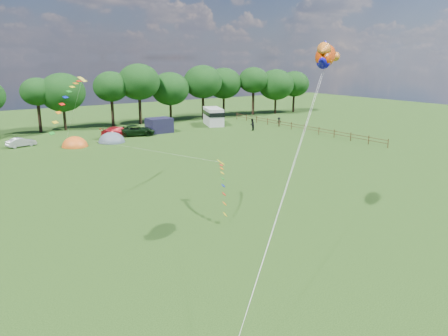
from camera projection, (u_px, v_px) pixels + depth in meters
ground_plane at (306, 269)px, 23.84m from camera, size 180.00×180.00×0.00m
tree_line at (86, 89)px, 69.33m from camera, size 102.98×10.98×10.27m
fence at (298, 126)px, 68.75m from camera, size 0.12×33.12×1.20m
car_b at (21, 142)px, 56.31m from camera, size 3.58×2.01×1.19m
car_c at (119, 132)px, 63.21m from camera, size 5.48×3.33×1.53m
car_d at (136, 130)px, 64.29m from camera, size 6.27×4.14×1.57m
campervan_d at (213, 116)px, 74.44m from camera, size 4.46×6.45×2.91m
tent_orange at (75, 146)px, 56.62m from camera, size 3.33×3.65×2.61m
tent_greyblue at (112, 142)px, 59.59m from camera, size 3.62×3.97×2.70m
awning_navy at (159, 125)px, 66.98m from camera, size 3.64×2.98×2.24m
fish_kite at (325, 55)px, 26.05m from camera, size 3.41×2.88×1.91m
streamer_kite_b at (70, 95)px, 33.58m from camera, size 4.37×4.80×3.84m
streamer_kite_c at (222, 178)px, 32.74m from camera, size 3.06×4.98×2.80m
walker_a at (252, 125)px, 68.93m from camera, size 1.07×0.99×1.89m
walker_b at (279, 122)px, 73.44m from camera, size 0.96×0.46×1.47m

